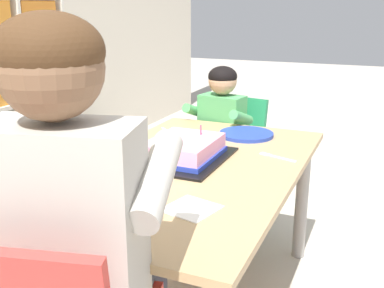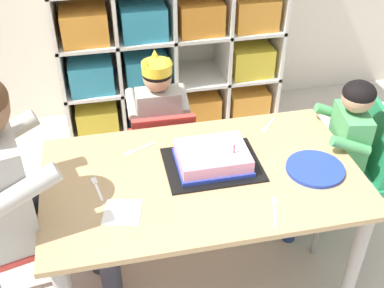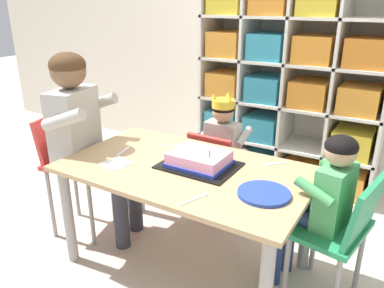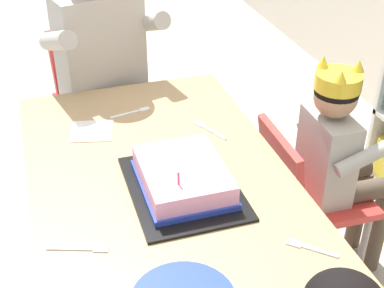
{
  "view_description": "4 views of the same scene",
  "coord_description": "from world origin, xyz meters",
  "px_view_note": "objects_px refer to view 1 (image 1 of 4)",
  "views": [
    {
      "loc": [
        -1.34,
        -0.59,
        1.08
      ],
      "look_at": [
        -0.02,
        -0.02,
        0.65
      ],
      "focal_mm": 43.01,
      "sensor_mm": 36.0,
      "label": 1
    },
    {
      "loc": [
        -0.33,
        -1.36,
        1.73
      ],
      "look_at": [
        -0.03,
        0.03,
        0.69
      ],
      "focal_mm": 44.59,
      "sensor_mm": 36.0,
      "label": 2
    },
    {
      "loc": [
        0.9,
        -1.42,
        1.33
      ],
      "look_at": [
        0.05,
        -0.02,
        0.7
      ],
      "focal_mm": 35.31,
      "sensor_mm": 36.0,
      "label": 3
    },
    {
      "loc": [
        1.17,
        -0.28,
        1.45
      ],
      "look_at": [
        0.08,
        0.06,
        0.73
      ],
      "focal_mm": 51.11,
      "sensor_mm": 36.0,
      "label": 4
    }
  ],
  "objects_px": {
    "activity_table": "(190,188)",
    "fork_by_napkin": "(101,178)",
    "classroom_chair_guest_side": "(226,149)",
    "classroom_chair_blue": "(60,209)",
    "birthday_cake_on_tray": "(184,151)",
    "fork_beside_plate_stack": "(275,157)",
    "paper_plate_stack": "(246,134)",
    "child_with_crown": "(35,168)",
    "adult_helper_seated": "(78,214)",
    "guest_at_table_side": "(217,130)",
    "fork_near_child_seat": "(128,210)",
    "fork_scattered_mid_table": "(168,132)"
  },
  "relations": [
    {
      "from": "activity_table",
      "to": "fork_by_napkin",
      "type": "xyz_separation_m",
      "value": [
        -0.22,
        0.21,
        0.08
      ]
    },
    {
      "from": "activity_table",
      "to": "classroom_chair_guest_side",
      "type": "bearing_deg",
      "value": 9.46
    },
    {
      "from": "classroom_chair_blue",
      "to": "classroom_chair_guest_side",
      "type": "height_order",
      "value": "classroom_chair_guest_side"
    },
    {
      "from": "classroom_chair_guest_side",
      "to": "activity_table",
      "type": "bearing_deg",
      "value": -70.76
    },
    {
      "from": "birthday_cake_on_tray",
      "to": "fork_beside_plate_stack",
      "type": "relative_size",
      "value": 2.59
    },
    {
      "from": "paper_plate_stack",
      "to": "fork_beside_plate_stack",
      "type": "relative_size",
      "value": 1.57
    },
    {
      "from": "fork_by_napkin",
      "to": "classroom_chair_blue",
      "type": "bearing_deg",
      "value": 41.21
    },
    {
      "from": "child_with_crown",
      "to": "fork_by_napkin",
      "type": "distance_m",
      "value": 0.43
    },
    {
      "from": "activity_table",
      "to": "adult_helper_seated",
      "type": "distance_m",
      "value": 0.67
    },
    {
      "from": "activity_table",
      "to": "classroom_chair_guest_side",
      "type": "xyz_separation_m",
      "value": [
        0.72,
        0.12,
        -0.08
      ]
    },
    {
      "from": "classroom_chair_guest_side",
      "to": "guest_at_table_side",
      "type": "bearing_deg",
      "value": -90.0
    },
    {
      "from": "guest_at_table_side",
      "to": "birthday_cake_on_tray",
      "type": "relative_size",
      "value": 2.22
    },
    {
      "from": "activity_table",
      "to": "child_with_crown",
      "type": "relative_size",
      "value": 1.49
    },
    {
      "from": "child_with_crown",
      "to": "fork_beside_plate_stack",
      "type": "height_order",
      "value": "child_with_crown"
    },
    {
      "from": "birthday_cake_on_tray",
      "to": "fork_near_child_seat",
      "type": "height_order",
      "value": "birthday_cake_on_tray"
    },
    {
      "from": "classroom_chair_blue",
      "to": "child_with_crown",
      "type": "bearing_deg",
      "value": -89.9
    },
    {
      "from": "paper_plate_stack",
      "to": "fork_scattered_mid_table",
      "type": "height_order",
      "value": "paper_plate_stack"
    },
    {
      "from": "activity_table",
      "to": "fork_beside_plate_stack",
      "type": "height_order",
      "value": "fork_beside_plate_stack"
    },
    {
      "from": "fork_near_child_seat",
      "to": "fork_beside_plate_stack",
      "type": "relative_size",
      "value": 0.97
    },
    {
      "from": "classroom_chair_blue",
      "to": "guest_at_table_side",
      "type": "xyz_separation_m",
      "value": [
        0.71,
        -0.36,
        0.17
      ]
    },
    {
      "from": "classroom_chair_blue",
      "to": "guest_at_table_side",
      "type": "distance_m",
      "value": 0.81
    },
    {
      "from": "adult_helper_seated",
      "to": "fork_near_child_seat",
      "type": "height_order",
      "value": "adult_helper_seated"
    },
    {
      "from": "adult_helper_seated",
      "to": "fork_near_child_seat",
      "type": "xyz_separation_m",
      "value": [
        0.25,
        0.03,
        -0.1
      ]
    },
    {
      "from": "classroom_chair_blue",
      "to": "adult_helper_seated",
      "type": "relative_size",
      "value": 0.55
    },
    {
      "from": "classroom_chair_blue",
      "to": "fork_beside_plate_stack",
      "type": "bearing_deg",
      "value": 112.02
    },
    {
      "from": "guest_at_table_side",
      "to": "fork_by_napkin",
      "type": "distance_m",
      "value": 0.85
    },
    {
      "from": "guest_at_table_side",
      "to": "fork_by_napkin",
      "type": "bearing_deg",
      "value": -84.8
    },
    {
      "from": "activity_table",
      "to": "classroom_chair_guest_side",
      "type": "height_order",
      "value": "classroom_chair_guest_side"
    },
    {
      "from": "classroom_chair_guest_side",
      "to": "guest_at_table_side",
      "type": "relative_size",
      "value": 0.8
    },
    {
      "from": "fork_near_child_seat",
      "to": "guest_at_table_side",
      "type": "bearing_deg",
      "value": 86.25
    },
    {
      "from": "guest_at_table_side",
      "to": "fork_scattered_mid_table",
      "type": "bearing_deg",
      "value": -103.88
    },
    {
      "from": "fork_by_napkin",
      "to": "paper_plate_stack",
      "type": "bearing_deg",
      "value": -46.4
    },
    {
      "from": "adult_helper_seated",
      "to": "child_with_crown",
      "type": "bearing_deg",
      "value": -55.76
    },
    {
      "from": "classroom_chair_guest_side",
      "to": "classroom_chair_blue",
      "type": "bearing_deg",
      "value": -105.25
    },
    {
      "from": "guest_at_table_side",
      "to": "fork_near_child_seat",
      "type": "height_order",
      "value": "guest_at_table_side"
    },
    {
      "from": "classroom_chair_blue",
      "to": "birthday_cake_on_tray",
      "type": "height_order",
      "value": "birthday_cake_on_tray"
    },
    {
      "from": "fork_near_child_seat",
      "to": "fork_scattered_mid_table",
      "type": "xyz_separation_m",
      "value": [
        0.75,
        0.25,
        0.0
      ]
    },
    {
      "from": "activity_table",
      "to": "child_with_crown",
      "type": "bearing_deg",
      "value": 97.76
    },
    {
      "from": "child_with_crown",
      "to": "guest_at_table_side",
      "type": "height_order",
      "value": "guest_at_table_side"
    },
    {
      "from": "fork_beside_plate_stack",
      "to": "classroom_chair_blue",
      "type": "bearing_deg",
      "value": -140.12
    },
    {
      "from": "activity_table",
      "to": "fork_beside_plate_stack",
      "type": "distance_m",
      "value": 0.33
    },
    {
      "from": "classroom_chair_guest_side",
      "to": "fork_near_child_seat",
      "type": "distance_m",
      "value": 1.14
    },
    {
      "from": "paper_plate_stack",
      "to": "fork_by_napkin",
      "type": "relative_size",
      "value": 1.64
    },
    {
      "from": "activity_table",
      "to": "fork_near_child_seat",
      "type": "xyz_separation_m",
      "value": [
        -0.4,
        0.0,
        0.08
      ]
    },
    {
      "from": "adult_helper_seated",
      "to": "classroom_chair_guest_side",
      "type": "relative_size",
      "value": 1.65
    },
    {
      "from": "guest_at_table_side",
      "to": "paper_plate_stack",
      "type": "height_order",
      "value": "guest_at_table_side"
    },
    {
      "from": "classroom_chair_guest_side",
      "to": "fork_near_child_seat",
      "type": "height_order",
      "value": "classroom_chair_guest_side"
    },
    {
      "from": "guest_at_table_side",
      "to": "fork_beside_plate_stack",
      "type": "distance_m",
      "value": 0.57
    },
    {
      "from": "classroom_chair_guest_side",
      "to": "fork_by_napkin",
      "type": "relative_size",
      "value": 4.81
    },
    {
      "from": "fork_by_napkin",
      "to": "child_with_crown",
      "type": "bearing_deg",
      "value": 47.04
    }
  ]
}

